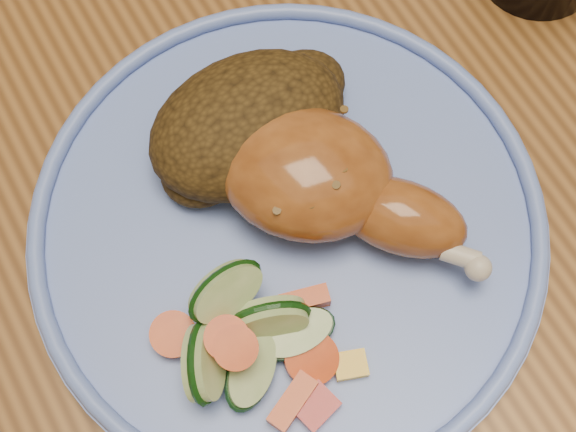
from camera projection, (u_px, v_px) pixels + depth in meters
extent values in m
plane|color=brown|center=(327.00, 329.00, 1.21)|extent=(4.00, 4.00, 0.00)
cube|color=brown|center=(378.00, 83.00, 0.52)|extent=(0.90, 1.40, 0.04)
cylinder|color=#4C2D16|center=(83.00, 129.00, 1.10)|extent=(0.04, 0.04, 0.41)
cylinder|color=#4C2D16|center=(310.00, 19.00, 1.16)|extent=(0.04, 0.04, 0.41)
cylinder|color=#6B87DD|center=(288.00, 229.00, 0.46)|extent=(0.30, 0.30, 0.01)
torus|color=#6B87DD|center=(288.00, 222.00, 0.45)|extent=(0.30, 0.30, 0.01)
ellipsoid|color=#A65A22|center=(306.00, 173.00, 0.44)|extent=(0.13, 0.12, 0.05)
ellipsoid|color=#A65A22|center=(401.00, 217.00, 0.44)|extent=(0.08, 0.08, 0.04)
sphere|color=beige|center=(478.00, 268.00, 0.43)|extent=(0.01, 0.01, 0.01)
ellipsoid|color=#422D10|center=(247.00, 124.00, 0.45)|extent=(0.12, 0.09, 0.05)
ellipsoid|color=#422D10|center=(298.00, 89.00, 0.47)|extent=(0.06, 0.05, 0.03)
ellipsoid|color=#422D10|center=(202.00, 171.00, 0.46)|extent=(0.05, 0.04, 0.02)
cube|color=#A50A05|center=(316.00, 407.00, 0.42)|extent=(0.03, 0.02, 0.01)
cube|color=#E5A507|center=(351.00, 365.00, 0.42)|extent=(0.02, 0.02, 0.01)
cylinder|color=#EA4307|center=(226.00, 338.00, 0.40)|extent=(0.02, 0.02, 0.01)
cube|color=#EA4307|center=(304.00, 300.00, 0.43)|extent=(0.03, 0.02, 0.01)
cylinder|color=#EA4307|center=(173.00, 334.00, 0.43)|extent=(0.03, 0.03, 0.01)
cube|color=#EA4307|center=(292.00, 402.00, 0.42)|extent=(0.03, 0.02, 0.01)
cylinder|color=#EA4307|center=(311.00, 358.00, 0.42)|extent=(0.03, 0.03, 0.01)
cylinder|color=#EA4307|center=(235.00, 348.00, 0.40)|extent=(0.02, 0.02, 0.01)
cylinder|color=#BCD087|center=(296.00, 334.00, 0.43)|extent=(0.04, 0.05, 0.02)
cylinder|color=#BCD087|center=(204.00, 362.00, 0.41)|extent=(0.05, 0.05, 0.04)
cylinder|color=#BCD087|center=(269.00, 319.00, 0.42)|extent=(0.05, 0.04, 0.04)
cylinder|color=#BCD087|center=(251.00, 370.00, 0.42)|extent=(0.06, 0.06, 0.02)
cylinder|color=#BCD087|center=(225.00, 336.00, 0.43)|extent=(0.06, 0.06, 0.02)
cylinder|color=#BCD087|center=(225.00, 291.00, 0.41)|extent=(0.05, 0.04, 0.04)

